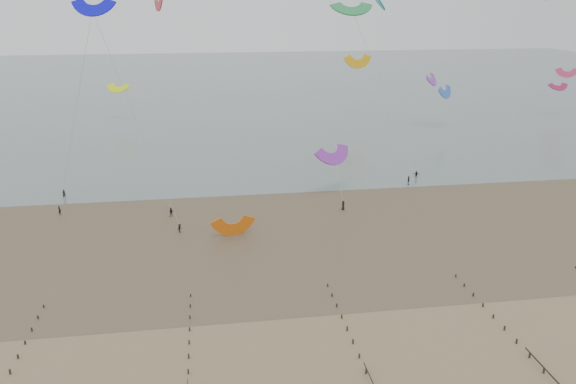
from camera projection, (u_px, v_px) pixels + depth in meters
name	position (u px, v px, depth m)	size (l,w,h in m)	color
ground	(316.00, 341.00, 62.82)	(500.00, 500.00, 0.00)	brown
sea_and_shore	(252.00, 226.00, 94.38)	(500.00, 665.00, 0.03)	#475654
kitesurfer_lead	(60.00, 210.00, 99.08)	(0.60, 0.39, 1.64)	black
kitesurfers	(355.00, 193.00, 107.80)	(120.95, 23.50, 1.87)	black
grounded_kite	(233.00, 235.00, 90.80)	(6.05, 3.17, 4.61)	#D65C0D
kites_airborne	(198.00, 59.00, 138.66)	(240.42, 106.07, 36.79)	#1E7D3F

